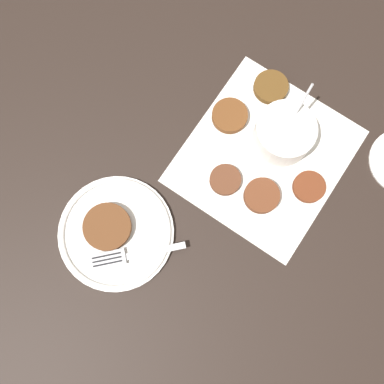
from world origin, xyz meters
TOP-DOWN VIEW (x-y plane):
  - ground_plane at (0.00, 0.00)m, footprint 4.00×4.00m
  - napkin at (-0.02, -0.03)m, footprint 0.34×0.32m
  - sauce_bowl at (0.02, -0.03)m, footprint 0.12×0.11m
  - fritter_0 at (-0.11, -0.01)m, footprint 0.06×0.06m
  - fritter_1 at (-0.09, -0.08)m, footprint 0.07×0.07m
  - fritter_2 at (-0.01, 0.07)m, footprint 0.07×0.07m
  - fritter_3 at (0.09, 0.05)m, footprint 0.07×0.07m
  - fritter_4 at (-0.02, -0.13)m, footprint 0.06×0.06m
  - serving_plate at (-0.32, 0.08)m, footprint 0.21×0.21m
  - fritter_on_plate at (-0.32, 0.09)m, footprint 0.09×0.09m
  - fork at (-0.33, 0.03)m, footprint 0.15×0.12m

SIDE VIEW (x-z plane):
  - ground_plane at x=0.00m, z-range 0.00..0.00m
  - napkin at x=-0.02m, z-range 0.00..0.00m
  - serving_plate at x=-0.32m, z-range 0.00..0.02m
  - fritter_4 at x=-0.02m, z-range 0.00..0.02m
  - fritter_0 at x=-0.11m, z-range 0.00..0.02m
  - fritter_3 at x=0.09m, z-range 0.00..0.02m
  - fritter_2 at x=-0.01m, z-range 0.00..0.02m
  - fritter_1 at x=-0.09m, z-range 0.00..0.02m
  - fork at x=-0.33m, z-range 0.02..0.02m
  - fritter_on_plate at x=-0.32m, z-range 0.02..0.03m
  - sauce_bowl at x=0.02m, z-range -0.03..0.09m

